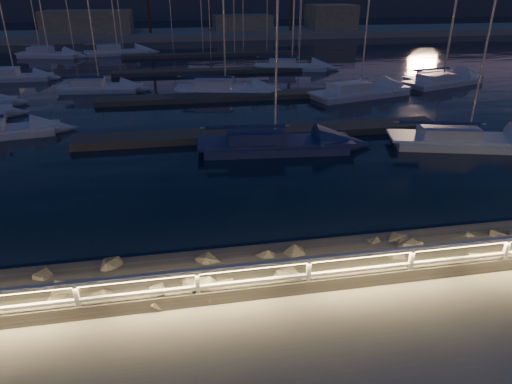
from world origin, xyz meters
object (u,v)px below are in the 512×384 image
(sailboat_k, at_px, (290,66))
(sailboat_m, at_px, (47,54))
(sailboat_l, at_px, (441,77))
(sailboat_n, at_px, (116,51))
(sailboat_j, at_px, (223,89))
(sailboat_f, at_px, (97,87))
(sailboat_h, at_px, (441,81))
(sailboat_c, at_px, (271,142))
(sailboat_d, at_px, (463,139))
(sailboat_i, at_px, (13,76))
(guard_rail, at_px, (376,260))
(sailboat_g, at_px, (358,91))

(sailboat_k, bearing_deg, sailboat_m, 166.94)
(sailboat_l, xyz_separation_m, sailboat_n, (-31.76, 23.75, 0.06))
(sailboat_j, bearing_deg, sailboat_f, 176.47)
(sailboat_n, bearing_deg, sailboat_h, -49.13)
(sailboat_c, distance_m, sailboat_k, 26.24)
(sailboat_c, height_order, sailboat_h, sailboat_c)
(sailboat_k, relative_size, sailboat_l, 1.02)
(sailboat_d, relative_size, sailboat_h, 1.03)
(sailboat_d, distance_m, sailboat_i, 39.66)
(sailboat_c, relative_size, sailboat_k, 1.07)
(guard_rail, bearing_deg, sailboat_f, 110.30)
(sailboat_g, xyz_separation_m, sailboat_i, (-29.49, 12.47, -0.03))
(sailboat_c, relative_size, sailboat_h, 1.01)
(sailboat_f, distance_m, sailboat_i, 10.72)
(sailboat_m, bearing_deg, sailboat_c, -48.99)
(sailboat_n, bearing_deg, sailboat_k, -47.25)
(guard_rail, distance_m, sailboat_m, 56.48)
(sailboat_h, height_order, sailboat_i, sailboat_h)
(sailboat_k, bearing_deg, sailboat_c, -92.32)
(guard_rail, height_order, sailboat_k, sailboat_k)
(sailboat_c, bearing_deg, sailboat_h, 42.60)
(sailboat_j, relative_size, sailboat_k, 1.05)
(sailboat_h, relative_size, sailboat_j, 1.01)
(sailboat_k, relative_size, sailboat_n, 0.94)
(sailboat_h, relative_size, sailboat_l, 1.09)
(sailboat_g, bearing_deg, sailboat_h, 2.96)
(guard_rail, xyz_separation_m, sailboat_c, (-0.09, 13.35, -0.94))
(sailboat_c, height_order, sailboat_l, sailboat_c)
(sailboat_j, bearing_deg, guard_rail, -75.55)
(sailboat_f, height_order, sailboat_i, sailboat_f)
(sailboat_k, bearing_deg, sailboat_j, -114.05)
(sailboat_i, bearing_deg, sailboat_h, -12.88)
(sailboat_l, height_order, sailboat_n, sailboat_n)
(sailboat_j, relative_size, sailboat_l, 1.07)
(sailboat_i, bearing_deg, sailboat_d, -38.89)
(sailboat_i, xyz_separation_m, sailboat_k, (27.29, 1.16, 0.00))
(sailboat_f, relative_size, sailboat_g, 0.78)
(sailboat_f, xyz_separation_m, sailboat_k, (18.80, 7.71, 0.02))
(sailboat_f, relative_size, sailboat_k, 0.88)
(sailboat_g, height_order, sailboat_h, sailboat_g)
(sailboat_n, bearing_deg, sailboat_d, -70.87)
(sailboat_j, distance_m, sailboat_k, 13.60)
(guard_rail, bearing_deg, sailboat_m, 110.89)
(sailboat_k, xyz_separation_m, sailboat_m, (-27.56, 14.26, 0.05))
(sailboat_m, bearing_deg, sailboat_k, -13.32)
(sailboat_f, height_order, sailboat_j, sailboat_j)
(sailboat_d, distance_m, sailboat_f, 28.94)
(sailboat_i, bearing_deg, sailboat_l, -10.15)
(sailboat_h, xyz_separation_m, sailboat_n, (-30.76, 25.49, 0.04))
(sailboat_c, bearing_deg, sailboat_f, 127.87)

